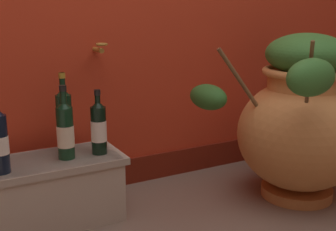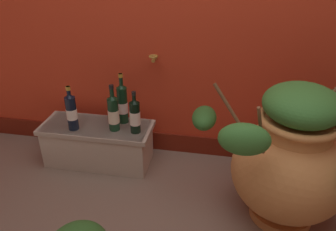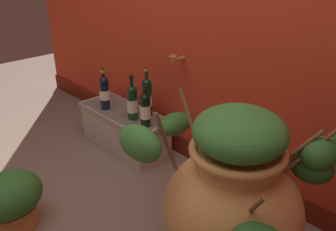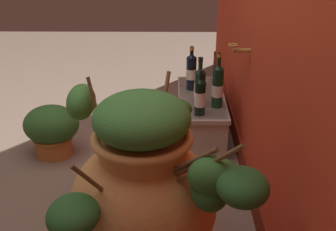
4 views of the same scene
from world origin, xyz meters
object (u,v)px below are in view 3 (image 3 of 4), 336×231
(terracotta_urn, at_px, (235,196))
(wine_bottle_middle, at_px, (132,101))
(wine_bottle_back, at_px, (147,96))
(wine_bottle_right, at_px, (145,109))
(potted_shrub, at_px, (10,200))
(wine_bottle_left, at_px, (104,92))

(terracotta_urn, bearing_deg, wine_bottle_middle, 165.16)
(wine_bottle_middle, bearing_deg, wine_bottle_back, 75.69)
(terracotta_urn, distance_m, wine_bottle_right, 0.98)
(wine_bottle_middle, relative_size, potted_shrub, 0.91)
(wine_bottle_right, distance_m, potted_shrub, 0.97)
(wine_bottle_back, xyz_separation_m, potted_shrub, (0.10, -1.05, -0.26))
(wine_bottle_right, height_order, potted_shrub, wine_bottle_right)
(wine_bottle_left, height_order, potted_shrub, wine_bottle_left)
(wine_bottle_right, xyz_separation_m, wine_bottle_back, (-0.12, 0.12, 0.02))
(potted_shrub, bearing_deg, wine_bottle_back, 95.64)
(wine_bottle_back, bearing_deg, terracotta_urn, -20.64)
(potted_shrub, bearing_deg, terracotta_urn, 34.37)
(wine_bottle_back, bearing_deg, wine_bottle_left, -152.74)
(wine_bottle_right, relative_size, potted_shrub, 0.82)
(wine_bottle_middle, height_order, potted_shrub, wine_bottle_middle)
(terracotta_urn, relative_size, wine_bottle_left, 3.12)
(terracotta_urn, bearing_deg, wine_bottle_left, 169.80)
(terracotta_urn, height_order, wine_bottle_left, terracotta_urn)
(wine_bottle_left, bearing_deg, wine_bottle_right, 5.14)
(wine_bottle_right, height_order, wine_bottle_back, wine_bottle_back)
(wine_bottle_right, xyz_separation_m, potted_shrub, (-0.01, -0.93, -0.24))
(wine_bottle_left, distance_m, wine_bottle_right, 0.42)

